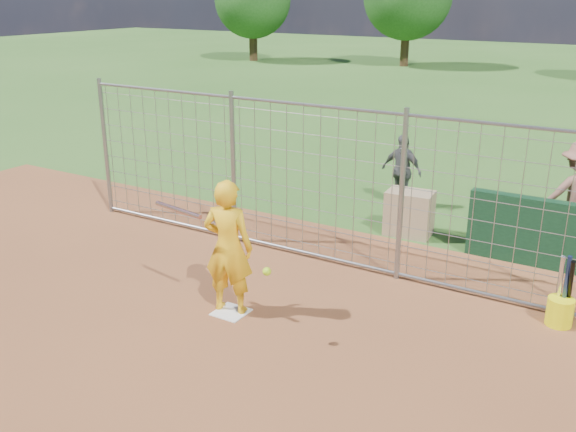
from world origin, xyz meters
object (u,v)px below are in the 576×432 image
Objects in this scene: equipment_bin at (409,213)px; bucket_with_bats at (561,308)px; bystander_b at (401,171)px; batter at (228,247)px.

equipment_bin is 0.82× the size of bucket_with_bats.
bucket_with_bats is at bearing -36.68° from bystander_b.
bystander_b is (0.29, 5.42, -0.19)m from batter.
bucket_with_bats is (3.63, -3.53, -0.49)m from bystander_b.
equipment_bin is at bearing 144.01° from bucket_with_bats.
bystander_b reaches higher than bucket_with_bats.
batter reaches higher than equipment_bin.
batter is at bearing -154.12° from bucket_with_bats.
equipment_bin is at bearing -117.60° from batter.
bystander_b is at bearing -106.27° from batter.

